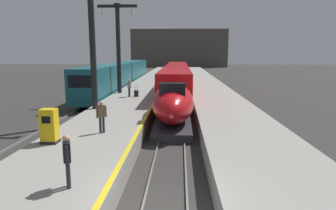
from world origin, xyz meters
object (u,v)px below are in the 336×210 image
object	(u,v)px
highspeed_train_main	(176,81)
passenger_mid_platform	(67,157)
ticket_machine_yellow	(49,127)
rolling_suitcase	(136,93)
passenger_near_edge	(129,87)
station_column_mid	(92,32)
passenger_far_waiting	(102,114)
regional_train_adjacent	(122,74)
station_column_far	(118,40)

from	to	relation	value
highspeed_train_main	passenger_mid_platform	world-z (taller)	highspeed_train_main
ticket_machine_yellow	rolling_suitcase	bearing A→B (deg)	82.92
highspeed_train_main	ticket_machine_yellow	xyz separation A→B (m)	(-5.55, -21.91, -0.13)
passenger_near_edge	ticket_machine_yellow	bearing A→B (deg)	-94.62
passenger_mid_platform	highspeed_train_main	bearing A→B (deg)	83.60
highspeed_train_main	passenger_near_edge	size ratio (longest dim) A/B	22.93
passenger_near_edge	ticket_machine_yellow	size ratio (longest dim) A/B	1.06
station_column_mid	passenger_far_waiting	distance (m)	8.44
station_column_mid	passenger_mid_platform	xyz separation A→B (m)	(2.94, -12.93, -4.61)
regional_train_adjacent	station_column_far	world-z (taller)	station_column_far
passenger_mid_platform	passenger_far_waiting	xyz separation A→B (m)	(-0.63, 6.25, 0.00)
station_column_mid	ticket_machine_yellow	xyz separation A→B (m)	(0.35, -8.46, -4.86)
passenger_mid_platform	rolling_suitcase	size ratio (longest dim) A/B	1.72
highspeed_train_main	passenger_far_waiting	distance (m)	20.44
highspeed_train_main	passenger_mid_platform	bearing A→B (deg)	-96.40
passenger_mid_platform	rolling_suitcase	xyz separation A→B (m)	(-0.77, 19.16, -0.69)
regional_train_adjacent	ticket_machine_yellow	distance (m)	30.14
station_column_far	passenger_far_waiting	distance (m)	16.40
passenger_far_waiting	rolling_suitcase	bearing A→B (deg)	90.61
passenger_mid_platform	passenger_far_waiting	world-z (taller)	same
rolling_suitcase	highspeed_train_main	bearing A→B (deg)	62.69
station_column_mid	regional_train_adjacent	bearing A→B (deg)	95.82
passenger_near_edge	regional_train_adjacent	bearing A→B (deg)	103.52
passenger_far_waiting	ticket_machine_yellow	xyz separation A→B (m)	(-1.96, -1.79, -0.25)
passenger_far_waiting	rolling_suitcase	world-z (taller)	passenger_far_waiting
station_column_far	passenger_mid_platform	size ratio (longest dim) A/B	5.34
regional_train_adjacent	rolling_suitcase	bearing A→B (deg)	-74.09
highspeed_train_main	regional_train_adjacent	world-z (taller)	regional_train_adjacent
regional_train_adjacent	passenger_mid_platform	bearing A→B (deg)	-81.52
highspeed_train_main	passenger_far_waiting	world-z (taller)	highspeed_train_main
station_column_far	passenger_near_edge	world-z (taller)	station_column_far
rolling_suitcase	passenger_mid_platform	bearing A→B (deg)	-87.71
station_column_mid	station_column_far	size ratio (longest dim) A/B	1.03
station_column_mid	passenger_near_edge	size ratio (longest dim) A/B	5.52
passenger_near_edge	passenger_far_waiting	world-z (taller)	same
station_column_far	ticket_machine_yellow	size ratio (longest dim) A/B	5.64
rolling_suitcase	ticket_machine_yellow	size ratio (longest dim) A/B	0.61
passenger_far_waiting	station_column_mid	bearing A→B (deg)	109.10
station_column_far	passenger_near_edge	xyz separation A→B (m)	(1.52, -2.86, -4.45)
rolling_suitcase	ticket_machine_yellow	xyz separation A→B (m)	(-1.82, -14.69, 0.44)
rolling_suitcase	station_column_far	bearing A→B (deg)	128.76
regional_train_adjacent	passenger_mid_platform	distance (m)	34.88
station_column_far	rolling_suitcase	distance (m)	6.20
passenger_near_edge	rolling_suitcase	bearing A→B (deg)	13.16
regional_train_adjacent	ticket_machine_yellow	bearing A→B (deg)	-85.15
rolling_suitcase	passenger_far_waiting	bearing A→B (deg)	-89.39
passenger_far_waiting	rolling_suitcase	size ratio (longest dim) A/B	1.72
highspeed_train_main	station_column_mid	xyz separation A→B (m)	(-5.90, -13.45, 4.73)
station_column_far	rolling_suitcase	xyz separation A→B (m)	(2.17, -2.71, -5.14)
passenger_far_waiting	regional_train_adjacent	bearing A→B (deg)	99.08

